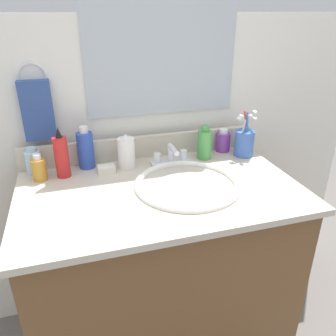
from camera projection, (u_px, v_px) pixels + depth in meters
name	position (u px, v px, depth m)	size (l,w,h in m)	color
vanity_cabinet	(161.00, 274.00, 1.32)	(0.92, 0.54, 0.73)	brown
countertop	(160.00, 190.00, 1.16)	(0.96, 0.58, 0.02)	beige
backsplash	(142.00, 147.00, 1.38)	(0.96, 0.02, 0.09)	beige
back_wall	(140.00, 173.00, 1.50)	(2.06, 0.04, 1.30)	white
mirror_panel	(162.00, 40.00, 1.27)	(0.60, 0.01, 0.56)	#B2BCC6
towel_ring	(32.00, 76.00, 1.19)	(0.10, 0.10, 0.01)	silver
hand_towel	(37.00, 111.00, 1.23)	(0.11, 0.04, 0.22)	#334C8C
sink_basin	(187.00, 193.00, 1.18)	(0.37, 0.37, 0.11)	white
faucet	(171.00, 157.00, 1.33)	(0.16, 0.10, 0.08)	silver
bottle_lotion_white	(126.00, 153.00, 1.28)	(0.06, 0.06, 0.14)	white
bottle_spray_red	(62.00, 156.00, 1.20)	(0.05, 0.05, 0.19)	red
bottle_shampoo_blue	(86.00, 149.00, 1.28)	(0.06, 0.06, 0.16)	#2D4CB2
bottle_gel_clear	(33.00, 161.00, 1.25)	(0.06, 0.06, 0.10)	silver
bottle_cream_purple	(223.00, 141.00, 1.44)	(0.06, 0.06, 0.10)	#7A3899
bottle_oil_amber	(39.00, 169.00, 1.19)	(0.05, 0.05, 0.10)	gold
bottle_toner_green	(205.00, 144.00, 1.36)	(0.06, 0.06, 0.14)	#4C9E4C
cup_blue_plastic	(244.00, 142.00, 1.39)	(0.09, 0.08, 0.20)	#3F66B7
soap_bar	(107.00, 169.00, 1.27)	(0.06, 0.04, 0.02)	white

